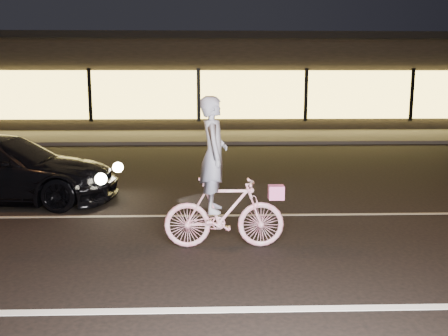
{
  "coord_description": "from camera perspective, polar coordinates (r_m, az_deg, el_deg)",
  "views": [
    {
      "loc": [
        0.41,
        -6.18,
        2.31
      ],
      "look_at": [
        0.62,
        0.6,
        1.08
      ],
      "focal_mm": 40.0,
      "sensor_mm": 36.0,
      "label": 1
    }
  ],
  "objects": [
    {
      "name": "ground",
      "position": [
        6.61,
        -5.3,
        -10.19
      ],
      "size": [
        90.0,
        90.0,
        0.0
      ],
      "primitive_type": "plane",
      "color": "black",
      "rests_on": "ground"
    },
    {
      "name": "lane_stripe_near",
      "position": [
        5.24,
        -6.33,
        -15.9
      ],
      "size": [
        60.0,
        0.12,
        0.01
      ],
      "primitive_type": "cube",
      "color": "silver",
      "rests_on": "ground"
    },
    {
      "name": "lane_stripe_far",
      "position": [
        8.51,
        -4.49,
        -5.45
      ],
      "size": [
        60.0,
        0.1,
        0.01
      ],
      "primitive_type": "cube",
      "color": "gray",
      "rests_on": "ground"
    },
    {
      "name": "sidewalk",
      "position": [
        19.32,
        -2.98,
        3.59
      ],
      "size": [
        30.0,
        4.0,
        0.12
      ],
      "primitive_type": "cube",
      "color": "#383533",
      "rests_on": "ground"
    },
    {
      "name": "storefront",
      "position": [
        25.15,
        -2.75,
        9.91
      ],
      "size": [
        25.4,
        8.42,
        4.2
      ],
      "color": "black",
      "rests_on": "ground"
    },
    {
      "name": "cyclist",
      "position": [
        6.77,
        -0.3,
        -3.14
      ],
      "size": [
        1.65,
        0.57,
        2.07
      ],
      "rotation": [
        0.0,
        0.0,
        1.57
      ],
      "color": "#E44774",
      "rests_on": "ground"
    },
    {
      "name": "sedan",
      "position": [
        10.22,
        -24.0,
        -0.11
      ],
      "size": [
        4.41,
        2.08,
        1.24
      ],
      "rotation": [
        0.0,
        0.0,
        1.49
      ],
      "color": "black",
      "rests_on": "ground"
    }
  ]
}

